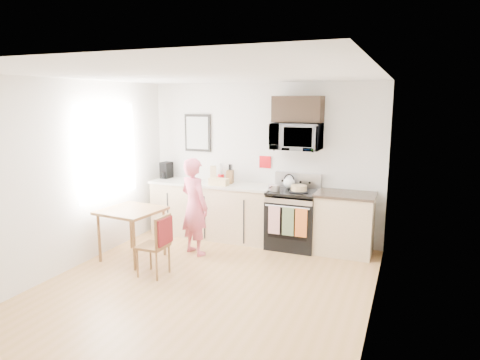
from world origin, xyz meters
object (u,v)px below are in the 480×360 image
at_px(dining_table, 131,215).
at_px(microwave, 297,136).
at_px(range, 293,220).
at_px(person, 194,206).
at_px(chair, 160,238).
at_px(cake, 299,189).

bearing_deg(dining_table, microwave, 35.81).
relative_size(range, person, 0.78).
relative_size(microwave, chair, 0.91).
bearing_deg(chair, range, 54.81).
height_order(microwave, cake, microwave).
distance_m(microwave, cake, 0.81).
height_order(chair, cake, cake).
xyz_separation_m(microwave, person, (-1.31, -0.95, -1.02)).
distance_m(person, chair, 0.97).
bearing_deg(person, dining_table, 59.81).
distance_m(range, microwave, 1.33).
bearing_deg(dining_table, cake, 31.32).
height_order(microwave, person, microwave).
xyz_separation_m(range, person, (-1.31, -0.84, 0.30)).
distance_m(microwave, person, 1.91).
bearing_deg(cake, dining_table, -148.68).
height_order(range, chair, range).
bearing_deg(range, microwave, 90.06).
bearing_deg(range, cake, -34.26).
bearing_deg(microwave, dining_table, -144.19).
bearing_deg(range, person, -147.20).
relative_size(range, cake, 3.92).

